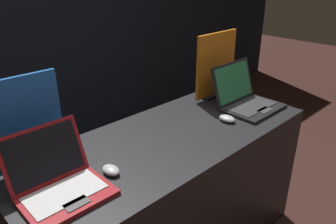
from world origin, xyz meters
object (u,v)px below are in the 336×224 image
(mouse_front, at_px, (111,170))
(promo_stand_back, at_px, (216,67))
(laptop_back, at_px, (245,98))
(mouse_back, at_px, (227,119))
(promo_stand_front, at_px, (26,126))
(laptop_front, at_px, (58,180))

(mouse_front, relative_size, promo_stand_back, 0.21)
(mouse_front, bearing_deg, laptop_back, 1.01)
(mouse_front, relative_size, mouse_back, 0.92)
(promo_stand_back, bearing_deg, mouse_front, -165.61)
(promo_stand_front, distance_m, mouse_back, 1.13)
(laptop_front, bearing_deg, promo_stand_back, 10.27)
(promo_stand_front, distance_m, laptop_back, 1.37)
(laptop_front, height_order, mouse_back, laptop_front)
(laptop_front, xyz_separation_m, mouse_back, (1.06, -0.08, -0.04))
(laptop_back, bearing_deg, laptop_front, 179.07)
(mouse_back, bearing_deg, laptop_front, 175.87)
(laptop_front, height_order, promo_stand_back, promo_stand_back)
(mouse_front, distance_m, promo_stand_back, 1.15)
(promo_stand_front, bearing_deg, mouse_front, -52.58)
(mouse_front, relative_size, promo_stand_front, 0.22)
(mouse_front, relative_size, laptop_back, 0.25)
(mouse_front, bearing_deg, promo_stand_back, 14.39)
(promo_stand_back, bearing_deg, laptop_front, -169.73)
(laptop_back, bearing_deg, mouse_back, -168.51)
(promo_stand_front, xyz_separation_m, mouse_back, (1.06, -0.34, -0.19))
(mouse_back, height_order, promo_stand_back, promo_stand_back)
(laptop_front, distance_m, promo_stand_back, 1.36)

